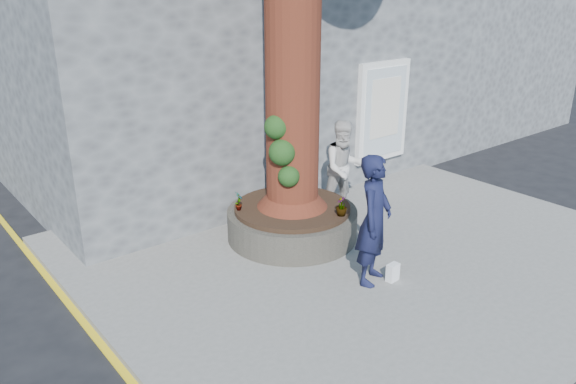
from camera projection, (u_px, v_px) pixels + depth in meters
ground at (336, 305)px, 8.20m from camera, size 120.00×120.00×0.00m
pavement at (359, 248)px, 9.78m from camera, size 9.00×8.00×0.12m
yellow_line at (107, 353)px, 7.14m from camera, size 0.10×30.00×0.01m
stone_shop at (213, 35)px, 13.77m from camera, size 10.30×8.30×6.30m
neighbour_shop at (421, 25)px, 18.50m from camera, size 6.00×8.00×6.00m
planter at (292, 222)px, 9.97m from camera, size 2.30×2.30×0.60m
man at (374, 220)px, 8.27m from camera, size 0.87×0.76×2.01m
woman at (344, 168)px, 10.78m from camera, size 1.09×0.96×1.86m
shopping_bag at (393, 272)px, 8.57m from camera, size 0.21×0.14×0.28m
plant_a at (239, 201)px, 9.61m from camera, size 0.21×0.22×0.35m
plant_b at (299, 173)px, 10.91m from camera, size 0.26×0.26×0.39m
plant_c at (341, 206)px, 9.40m from camera, size 0.27×0.27×0.34m
plant_d at (288, 178)px, 10.78m from camera, size 0.30×0.32×0.28m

